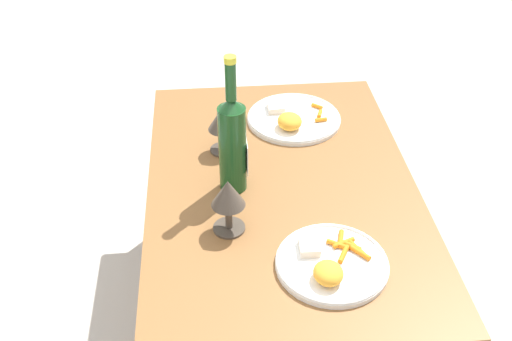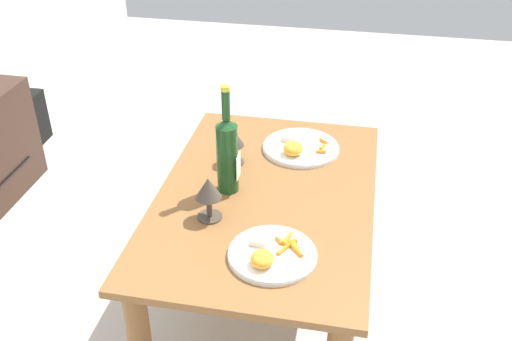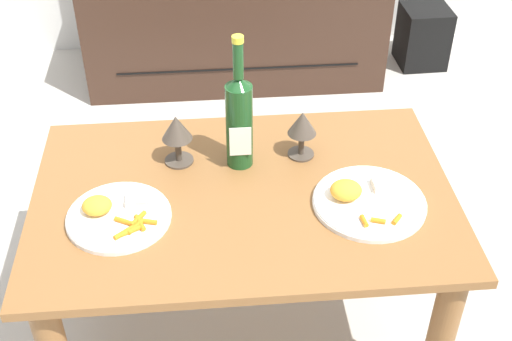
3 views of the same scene
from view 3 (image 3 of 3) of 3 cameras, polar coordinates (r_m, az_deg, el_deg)
name	(u,v)px [view 3 (image 3 of 3)]	position (r m, az deg, el deg)	size (l,w,h in m)	color
ground_plane	(245,322)	(2.10, -0.90, -12.67)	(6.40, 6.40, 0.00)	#B7B2A8
dining_table	(244,221)	(1.80, -1.03, -4.27)	(1.08, 0.71, 0.51)	brown
tv_stand	(235,22)	(3.17, -1.82, 12.39)	(1.32, 0.51, 0.51)	#382319
floor_speaker	(423,36)	(3.39, 13.87, 10.93)	(0.21, 0.21, 0.28)	black
wine_bottle	(240,118)	(1.75, -1.34, 4.47)	(0.07, 0.07, 0.38)	#19471E
goblet_left	(177,131)	(1.79, -6.70, 3.33)	(0.08, 0.08, 0.14)	#473D33
goblet_right	(302,126)	(1.81, 3.91, 3.77)	(0.08, 0.08, 0.14)	#473D33
dinner_plate_left	(117,215)	(1.68, -11.60, -3.68)	(0.26, 0.26, 0.05)	white
dinner_plate_right	(367,200)	(1.71, 9.31, -2.46)	(0.28, 0.28, 0.06)	white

